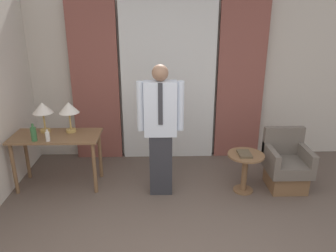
{
  "coord_description": "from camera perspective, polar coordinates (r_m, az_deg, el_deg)",
  "views": [
    {
      "loc": [
        -0.14,
        -2.05,
        2.38
      ],
      "look_at": [
        -0.04,
        1.73,
        1.02
      ],
      "focal_mm": 35.0,
      "sensor_mm": 36.0,
      "label": 1
    }
  ],
  "objects": [
    {
      "name": "curtain_sheer_center",
      "position": [
        5.23,
        0.05,
        7.76
      ],
      "size": [
        1.49,
        0.06,
        2.58
      ],
      "color": "white",
      "rests_on": "ground_plane"
    },
    {
      "name": "desk",
      "position": [
        4.74,
        -18.79,
        -2.81
      ],
      "size": [
        1.19,
        0.56,
        0.76
      ],
      "color": "brown",
      "rests_on": "ground_plane"
    },
    {
      "name": "bottle_by_lamp",
      "position": [
        4.56,
        -22.36,
        -1.27
      ],
      "size": [
        0.07,
        0.07,
        0.24
      ],
      "color": "#336638",
      "rests_on": "desk"
    },
    {
      "name": "wall_back",
      "position": [
        5.34,
        0.01,
        8.68
      ],
      "size": [
        10.0,
        0.06,
        2.7
      ],
      "color": "beige",
      "rests_on": "ground_plane"
    },
    {
      "name": "curtain_drape_left",
      "position": [
        5.33,
        -12.58,
        7.51
      ],
      "size": [
        0.74,
        0.06,
        2.58
      ],
      "color": "brown",
      "rests_on": "ground_plane"
    },
    {
      "name": "armchair",
      "position": [
        4.87,
        19.85,
        -6.58
      ],
      "size": [
        0.56,
        0.58,
        0.82
      ],
      "color": "brown",
      "rests_on": "ground_plane"
    },
    {
      "name": "book",
      "position": [
        4.46,
        13.19,
        -4.74
      ],
      "size": [
        0.16,
        0.24,
        0.03
      ],
      "color": "brown",
      "rests_on": "side_table"
    },
    {
      "name": "side_table",
      "position": [
        4.56,
        13.26,
        -6.84
      ],
      "size": [
        0.49,
        0.49,
        0.55
      ],
      "color": "brown",
      "rests_on": "ground_plane"
    },
    {
      "name": "table_lamp_right",
      "position": [
        4.66,
        -16.88,
        2.84
      ],
      "size": [
        0.28,
        0.28,
        0.43
      ],
      "color": "tan",
      "rests_on": "desk"
    },
    {
      "name": "table_lamp_left",
      "position": [
        4.77,
        -21.0,
        2.74
      ],
      "size": [
        0.28,
        0.28,
        0.43
      ],
      "color": "tan",
      "rests_on": "desk"
    },
    {
      "name": "bottle_near_edge",
      "position": [
        4.5,
        -20.24,
        -1.7
      ],
      "size": [
        0.06,
        0.06,
        0.16
      ],
      "color": "silver",
      "rests_on": "desk"
    },
    {
      "name": "person",
      "position": [
        4.18,
        -1.31,
        -0.07
      ],
      "size": [
        0.59,
        0.21,
        1.75
      ],
      "color": "#2D2D33",
      "rests_on": "ground_plane"
    },
    {
      "name": "curtain_drape_right",
      "position": [
        5.39,
        12.54,
        7.64
      ],
      "size": [
        0.74,
        0.06,
        2.58
      ],
      "color": "brown",
      "rests_on": "ground_plane"
    }
  ]
}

